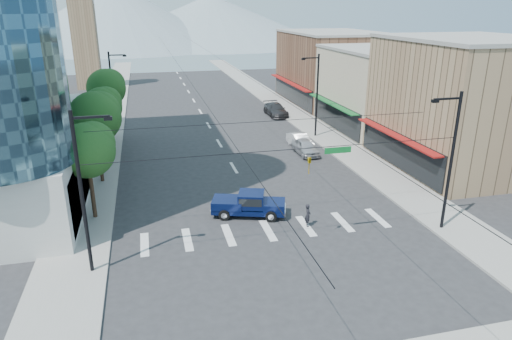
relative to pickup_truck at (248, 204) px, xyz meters
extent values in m
plane|color=#28282B|center=(0.93, -4.01, -0.90)|extent=(160.00, 160.00, 0.00)
cube|color=gray|center=(-11.07, 35.99, -0.82)|extent=(4.00, 120.00, 0.15)
cube|color=gray|center=(12.93, 35.99, -0.82)|extent=(4.00, 120.00, 0.15)
cube|color=#8C6B4C|center=(20.93, 5.99, 4.60)|extent=(12.00, 14.00, 11.00)
cube|color=tan|center=(20.93, 19.99, 3.60)|extent=(12.00, 14.00, 9.00)
cube|color=brown|center=(20.93, 35.99, 4.10)|extent=(12.00, 18.00, 10.00)
cube|color=#8C6B4C|center=(-15.57, 57.99, 8.10)|extent=(4.00, 4.00, 18.00)
cone|color=gray|center=(-14.07, 145.99, 10.10)|extent=(80.00, 80.00, 22.00)
cone|color=gray|center=(20.93, 155.99, 8.10)|extent=(90.00, 90.00, 18.00)
cylinder|color=black|center=(-10.27, 1.99, 1.38)|extent=(0.28, 0.28, 4.55)
sphere|color=#17471B|center=(-10.27, 1.99, 3.98)|extent=(3.64, 3.64, 3.64)
sphere|color=#17471B|center=(-9.87, 2.29, 4.38)|extent=(2.86, 2.86, 2.86)
cylinder|color=black|center=(-10.27, 8.99, 1.66)|extent=(0.28, 0.28, 5.11)
sphere|color=#17471B|center=(-10.27, 8.99, 4.58)|extent=(4.09, 4.09, 4.09)
sphere|color=#17471B|center=(-9.87, 9.29, 4.98)|extent=(3.21, 3.21, 3.21)
cylinder|color=black|center=(-10.27, 15.99, 1.38)|extent=(0.28, 0.28, 4.55)
sphere|color=#17471B|center=(-10.27, 15.99, 3.98)|extent=(3.64, 3.64, 3.64)
sphere|color=#17471B|center=(-9.87, 16.29, 4.38)|extent=(2.86, 2.86, 2.86)
cylinder|color=black|center=(-10.27, 22.99, 1.66)|extent=(0.28, 0.28, 5.11)
sphere|color=#17471B|center=(-10.27, 22.99, 4.58)|extent=(4.09, 4.09, 4.09)
sphere|color=#17471B|center=(-9.87, 23.29, 4.98)|extent=(3.21, 3.21, 3.21)
cylinder|color=black|center=(-9.87, -5.01, 3.60)|extent=(0.20, 0.20, 9.00)
cylinder|color=black|center=(11.73, -5.01, 3.60)|extent=(0.20, 0.20, 9.00)
cylinder|color=black|center=(0.93, -5.01, 5.30)|extent=(21.60, 0.04, 0.04)
imported|color=gold|center=(2.43, -5.01, 4.25)|extent=(0.16, 0.20, 1.00)
cube|color=#0C6626|center=(4.13, -5.01, 5.05)|extent=(1.60, 0.06, 0.35)
cylinder|color=black|center=(-9.87, 25.99, 3.60)|extent=(0.20, 0.20, 9.00)
cube|color=black|center=(-8.97, 25.99, 7.70)|extent=(1.80, 0.12, 0.12)
cube|color=black|center=(-8.17, 25.99, 7.60)|extent=(0.40, 0.25, 0.18)
cylinder|color=black|center=(11.73, 17.99, 3.60)|extent=(0.20, 0.20, 9.00)
cube|color=black|center=(10.83, 17.99, 7.70)|extent=(1.80, 0.12, 0.12)
cube|color=black|center=(10.03, 17.99, 7.60)|extent=(0.40, 0.25, 0.18)
cube|color=#071139|center=(0.02, -0.01, -0.40)|extent=(5.30, 3.26, 0.32)
cube|color=#071139|center=(1.70, -0.55, -0.04)|extent=(1.91, 2.08, 0.50)
cube|color=#071139|center=(0.19, -0.06, 0.33)|extent=(2.15, 2.13, 1.00)
cube|color=black|center=(0.19, -0.06, 0.42)|extent=(1.99, 2.10, 0.54)
cube|color=#071139|center=(-1.36, 0.44, 0.01)|extent=(2.54, 2.37, 0.59)
cube|color=silver|center=(2.39, -0.77, -0.40)|extent=(0.63, 1.67, 0.32)
cube|color=silver|center=(-2.35, 0.76, -0.40)|extent=(0.63, 1.67, 0.27)
cylinder|color=black|center=(1.26, -1.31, -0.52)|extent=(0.81, 0.49, 0.76)
cylinder|color=black|center=(1.79, 0.32, -0.52)|extent=(0.81, 0.49, 0.76)
cylinder|color=black|center=(-1.76, -0.34, -0.52)|extent=(0.81, 0.49, 0.76)
cylinder|color=black|center=(-1.22, 1.30, -0.52)|extent=(0.81, 0.49, 0.76)
imported|color=black|center=(3.43, -2.50, -0.11)|extent=(0.50, 0.64, 1.57)
imported|color=#B0B0B5|center=(8.53, 12.30, -0.16)|extent=(1.85, 4.37, 1.47)
imported|color=white|center=(8.73, 14.50, -0.19)|extent=(1.77, 4.40, 1.42)
imported|color=#2F2F32|center=(10.33, 29.02, -0.09)|extent=(2.34, 5.61, 1.62)
camera|label=1|loc=(-6.31, -28.02, 12.78)|focal=32.00mm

